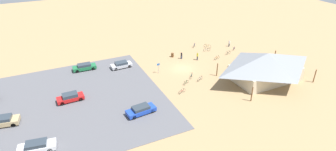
{
  "coord_description": "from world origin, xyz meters",
  "views": [
    {
      "loc": [
        24.45,
        44.21,
        25.1
      ],
      "look_at": [
        5.02,
        3.44,
        1.2
      ],
      "focal_mm": 29.27,
      "sensor_mm": 36.0,
      "label": 1
    }
  ],
  "objects_px": {
    "bicycle_yellow_trailside": "(207,46)",
    "bicycle_orange_back_row": "(217,58)",
    "bicycle_teal_yard_right": "(191,76)",
    "car_white_end_stall": "(37,146)",
    "car_green_near_entry": "(84,67)",
    "car_blue_inner_stall": "(141,110)",
    "lot_sign": "(158,67)",
    "bicycle_silver_edge_south": "(207,50)",
    "car_tan_far_end": "(3,121)",
    "bike_pavilion": "(266,65)",
    "car_silver_front_row": "(121,65)",
    "bicycle_black_by_bin": "(228,53)",
    "bicycle_white_near_porch": "(200,79)",
    "visitor_crossing_yard": "(197,56)",
    "car_red_mid_lot": "(70,97)",
    "bicycle_green_front_row": "(186,83)",
    "trash_bin": "(172,55)",
    "bicycle_blue_yard_center": "(194,46)",
    "bicycle_purple_near_sign": "(234,48)",
    "visitor_near_lot": "(181,55)",
    "visitor_at_bikes": "(229,43)",
    "bicycle_red_mid_cluster": "(182,91)"
  },
  "relations": [
    {
      "from": "bicycle_orange_back_row",
      "to": "car_tan_far_end",
      "type": "height_order",
      "value": "car_tan_far_end"
    },
    {
      "from": "bicycle_white_near_porch",
      "to": "car_green_near_entry",
      "type": "relative_size",
      "value": 0.33
    },
    {
      "from": "car_green_near_entry",
      "to": "car_tan_far_end",
      "type": "bearing_deg",
      "value": 43.17
    },
    {
      "from": "car_red_mid_lot",
      "to": "car_blue_inner_stall",
      "type": "relative_size",
      "value": 0.92
    },
    {
      "from": "visitor_crossing_yard",
      "to": "visitor_near_lot",
      "type": "distance_m",
      "value": 3.52
    },
    {
      "from": "bicycle_green_front_row",
      "to": "car_green_near_entry",
      "type": "distance_m",
      "value": 21.11
    },
    {
      "from": "bicycle_silver_edge_south",
      "to": "car_red_mid_lot",
      "type": "relative_size",
      "value": 0.37
    },
    {
      "from": "lot_sign",
      "to": "bicycle_silver_edge_south",
      "type": "distance_m",
      "value": 15.76
    },
    {
      "from": "bike_pavilion",
      "to": "car_blue_inner_stall",
      "type": "bearing_deg",
      "value": 1.07
    },
    {
      "from": "bicycle_white_near_porch",
      "to": "bicycle_teal_yard_right",
      "type": "xyz_separation_m",
      "value": [
        0.87,
        -1.68,
        -0.01
      ]
    },
    {
      "from": "car_white_end_stall",
      "to": "lot_sign",
      "type": "bearing_deg",
      "value": -149.76
    },
    {
      "from": "bike_pavilion",
      "to": "bicycle_teal_yard_right",
      "type": "height_order",
      "value": "bike_pavilion"
    },
    {
      "from": "bike_pavilion",
      "to": "car_silver_front_row",
      "type": "xyz_separation_m",
      "value": [
        23.16,
        -16.45,
        -2.37
      ]
    },
    {
      "from": "bicycle_black_by_bin",
      "to": "car_white_end_stall",
      "type": "xyz_separation_m",
      "value": [
        41.09,
        15.01,
        0.35
      ]
    },
    {
      "from": "car_tan_far_end",
      "to": "car_blue_inner_stall",
      "type": "xyz_separation_m",
      "value": [
        -19.11,
        5.92,
        -0.04
      ]
    },
    {
      "from": "bicycle_green_front_row",
      "to": "car_green_near_entry",
      "type": "height_order",
      "value": "car_green_near_entry"
    },
    {
      "from": "bicycle_blue_yard_center",
      "to": "car_tan_far_end",
      "type": "height_order",
      "value": "car_tan_far_end"
    },
    {
      "from": "bicycle_green_front_row",
      "to": "bicycle_purple_near_sign",
      "type": "bearing_deg",
      "value": -152.27
    },
    {
      "from": "car_tan_far_end",
      "to": "bicycle_orange_back_row",
      "type": "bearing_deg",
      "value": -171.78
    },
    {
      "from": "bicycle_orange_back_row",
      "to": "car_green_near_entry",
      "type": "distance_m",
      "value": 28.22
    },
    {
      "from": "car_tan_far_end",
      "to": "visitor_crossing_yard",
      "type": "relative_size",
      "value": 2.53
    },
    {
      "from": "bicycle_green_front_row",
      "to": "car_green_near_entry",
      "type": "relative_size",
      "value": 0.32
    },
    {
      "from": "visitor_near_lot",
      "to": "bicycle_orange_back_row",
      "type": "bearing_deg",
      "value": 152.07
    },
    {
      "from": "bicycle_teal_yard_right",
      "to": "car_white_end_stall",
      "type": "xyz_separation_m",
      "value": [
        27.81,
        8.79,
        0.35
      ]
    },
    {
      "from": "trash_bin",
      "to": "bicycle_teal_yard_right",
      "type": "height_order",
      "value": "trash_bin"
    },
    {
      "from": "lot_sign",
      "to": "bicycle_teal_yard_right",
      "type": "relative_size",
      "value": 1.53
    },
    {
      "from": "car_white_end_stall",
      "to": "car_tan_far_end",
      "type": "height_order",
      "value": "car_tan_far_end"
    },
    {
      "from": "bicycle_green_front_row",
      "to": "visitor_at_bikes",
      "type": "relative_size",
      "value": 0.93
    },
    {
      "from": "visitor_at_bikes",
      "to": "visitor_crossing_yard",
      "type": "bearing_deg",
      "value": 17.68
    },
    {
      "from": "bike_pavilion",
      "to": "bicycle_purple_near_sign",
      "type": "relative_size",
      "value": 11.85
    },
    {
      "from": "bicycle_purple_near_sign",
      "to": "visitor_crossing_yard",
      "type": "relative_size",
      "value": 0.7
    },
    {
      "from": "bicycle_yellow_trailside",
      "to": "bicycle_orange_back_row",
      "type": "xyz_separation_m",
      "value": [
        1.88,
        6.76,
        -0.03
      ]
    },
    {
      "from": "trash_bin",
      "to": "car_red_mid_lot",
      "type": "xyz_separation_m",
      "value": [
        23.28,
        8.89,
        0.28
      ]
    },
    {
      "from": "car_green_near_entry",
      "to": "car_blue_inner_stall",
      "type": "xyz_separation_m",
      "value": [
        -5.07,
        19.09,
        -0.01
      ]
    },
    {
      "from": "bicycle_teal_yard_right",
      "to": "car_blue_inner_stall",
      "type": "height_order",
      "value": "car_blue_inner_stall"
    },
    {
      "from": "bicycle_purple_near_sign",
      "to": "car_green_near_entry",
      "type": "xyz_separation_m",
      "value": [
        34.14,
        -4.36,
        0.37
      ]
    },
    {
      "from": "car_silver_front_row",
      "to": "bicycle_yellow_trailside",
      "type": "bearing_deg",
      "value": -175.53
    },
    {
      "from": "bicycle_silver_edge_south",
      "to": "car_red_mid_lot",
      "type": "bearing_deg",
      "value": 14.64
    },
    {
      "from": "visitor_near_lot",
      "to": "bicycle_yellow_trailside",
      "type": "bearing_deg",
      "value": -160.49
    },
    {
      "from": "bicycle_white_near_porch",
      "to": "car_silver_front_row",
      "type": "height_order",
      "value": "car_silver_front_row"
    },
    {
      "from": "bike_pavilion",
      "to": "car_red_mid_lot",
      "type": "relative_size",
      "value": 3.53
    },
    {
      "from": "trash_bin",
      "to": "visitor_at_bikes",
      "type": "bearing_deg",
      "value": 178.93
    },
    {
      "from": "trash_bin",
      "to": "bicycle_red_mid_cluster",
      "type": "distance_m",
      "value": 15.57
    },
    {
      "from": "bicycle_yellow_trailside",
      "to": "bicycle_blue_yard_center",
      "type": "height_order",
      "value": "bicycle_yellow_trailside"
    },
    {
      "from": "bicycle_green_front_row",
      "to": "car_white_end_stall",
      "type": "bearing_deg",
      "value": 15.24
    },
    {
      "from": "bicycle_teal_yard_right",
      "to": "car_blue_inner_stall",
      "type": "distance_m",
      "value": 14.64
    },
    {
      "from": "bike_pavilion",
      "to": "visitor_crossing_yard",
      "type": "distance_m",
      "value": 14.91
    },
    {
      "from": "lot_sign",
      "to": "bicycle_teal_yard_right",
      "type": "xyz_separation_m",
      "value": [
        -4.97,
        4.52,
        -1.03
      ]
    },
    {
      "from": "bicycle_yellow_trailside",
      "to": "bicycle_teal_yard_right",
      "type": "distance_m",
      "value": 16.22
    },
    {
      "from": "trash_bin",
      "to": "car_silver_front_row",
      "type": "bearing_deg",
      "value": 1.79
    }
  ]
}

